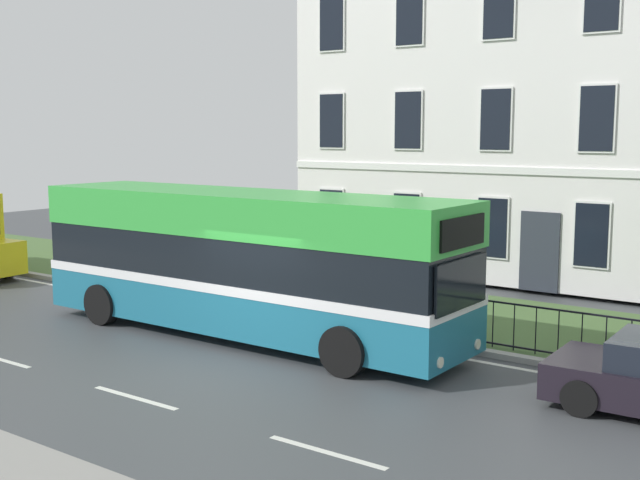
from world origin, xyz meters
TOP-DOWN VIEW (x-y plane):
  - ground_plane at (0.00, 0.96)m, footprint 60.00×56.00m
  - georgian_townhouse at (2.41, 15.17)m, footprint 17.05×9.39m
  - iron_verge_railing at (2.41, 4.40)m, footprint 15.44×0.04m
  - single_decker_bus at (-1.22, 2.45)m, footprint 10.49×2.61m

SIDE VIEW (x-z plane):
  - ground_plane at x=0.00m, z-range -0.11..0.07m
  - iron_verge_railing at x=2.41m, z-range 0.14..1.11m
  - single_decker_bus at x=-1.22m, z-range 0.08..3.28m
  - georgian_townhouse at x=2.41m, z-range 0.16..12.51m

